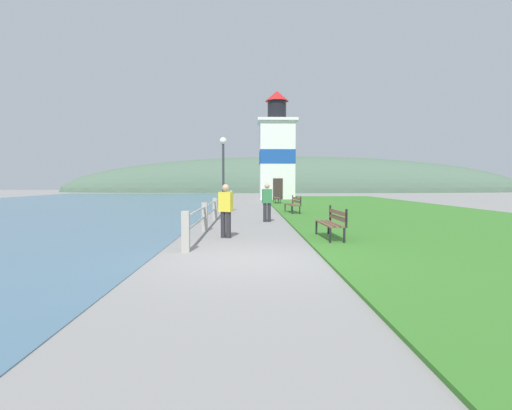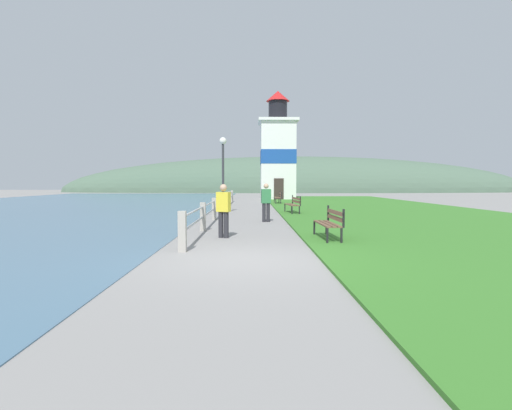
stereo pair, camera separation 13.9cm
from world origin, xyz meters
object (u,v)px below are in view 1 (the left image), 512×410
at_px(park_bench_far, 278,197).
at_px(lighthouse, 277,154).
at_px(lamp_post, 223,161).
at_px(person_strolling, 226,209).
at_px(person_by_railing, 267,201).
at_px(park_bench_midway, 294,203).
at_px(park_bench_near, 333,221).

height_order(park_bench_far, lighthouse, lighthouse).
distance_m(park_bench_far, lamp_post, 10.38).
bearing_deg(person_strolling, person_by_railing, 5.29).
bearing_deg(person_by_railing, park_bench_midway, -28.14).
bearing_deg(lamp_post, person_by_railing, -64.93).
height_order(park_bench_near, person_by_railing, person_by_railing).
bearing_deg(person_strolling, lamp_post, 26.21).
relative_size(park_bench_midway, person_strolling, 1.26).
bearing_deg(park_bench_near, person_by_railing, -75.30).
relative_size(park_bench_near, lighthouse, 0.17).
bearing_deg(park_bench_midway, park_bench_far, -95.15).
height_order(person_strolling, lamp_post, lamp_post).
relative_size(park_bench_near, person_by_railing, 1.13).
bearing_deg(person_by_railing, lamp_post, 17.36).
relative_size(park_bench_midway, park_bench_far, 1.07).
bearing_deg(lamp_post, park_bench_near, -69.25).
height_order(park_bench_near, park_bench_far, same).
height_order(park_bench_far, person_strolling, person_strolling).
bearing_deg(lighthouse, park_bench_near, -90.69).
relative_size(park_bench_far, person_by_railing, 1.17).
bearing_deg(person_by_railing, lighthouse, -12.73).
bearing_deg(park_bench_near, person_strolling, -12.71).
bearing_deg(lighthouse, lamp_post, -102.86).
distance_m(person_by_railing, lamp_post, 5.25).
bearing_deg(park_bench_far, park_bench_midway, 90.51).
distance_m(park_bench_far, lighthouse, 8.92).
bearing_deg(person_strolling, lighthouse, 14.97).
relative_size(lighthouse, lamp_post, 2.60).
xyz_separation_m(park_bench_near, lamp_post, (-3.68, 9.71, 2.20)).
xyz_separation_m(park_bench_near, lighthouse, (0.33, 27.26, 3.83)).
xyz_separation_m(person_by_railing, lamp_post, (-2.08, 4.44, 1.88)).
relative_size(park_bench_midway, lamp_post, 0.50).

